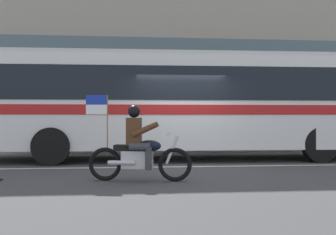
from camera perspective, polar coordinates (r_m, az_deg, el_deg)
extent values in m
plane|color=#3D3D3F|center=(10.71, 2.00, -7.02)|extent=(60.00, 60.00, 0.00)
cube|color=#B7B2A8|center=(15.76, -0.36, -4.50)|extent=(28.00, 3.80, 0.15)
cube|color=silver|center=(10.12, 2.43, -7.41)|extent=(26.60, 0.14, 0.01)
cube|color=gray|center=(18.65, -0.99, 15.15)|extent=(28.00, 0.80, 12.37)
cube|color=#4C606B|center=(17.82, -0.88, 9.75)|extent=(25.76, 0.10, 1.40)
cube|color=white|center=(11.90, 3.56, 2.02)|extent=(13.14, 2.74, 2.70)
cube|color=black|center=(11.93, 3.56, 4.66)|extent=(12.09, 2.77, 0.96)
cube|color=red|center=(11.89, 3.56, 1.06)|extent=(12.88, 2.77, 0.28)
cube|color=silver|center=(12.03, 3.56, 8.75)|extent=(12.88, 2.61, 0.16)
cylinder|color=black|center=(10.83, -17.22, -4.18)|extent=(1.04, 0.30, 1.04)
cylinder|color=black|center=(11.91, 21.92, -3.81)|extent=(1.04, 0.30, 1.04)
torus|color=black|center=(7.79, 1.06, -7.11)|extent=(0.70, 0.20, 0.69)
torus|color=black|center=(7.98, -9.47, -6.94)|extent=(0.70, 0.20, 0.69)
cube|color=silver|center=(7.85, -4.64, -6.32)|extent=(0.68, 0.38, 0.36)
ellipsoid|color=black|center=(7.79, -2.81, -4.30)|extent=(0.52, 0.35, 0.24)
cube|color=black|center=(7.85, -6.09, -4.56)|extent=(0.59, 0.34, 0.12)
cylinder|color=silver|center=(7.76, 0.62, -4.91)|extent=(0.28, 0.10, 0.58)
cylinder|color=silver|center=(7.74, 0.02, -2.55)|extent=(0.14, 0.64, 0.04)
cylinder|color=silver|center=(7.74, -7.02, -6.78)|extent=(0.56, 0.17, 0.09)
cube|color=#4C2D19|center=(7.81, -5.15, -2.08)|extent=(0.33, 0.40, 0.56)
sphere|color=black|center=(7.81, -5.15, 0.92)|extent=(0.26, 0.26, 0.26)
cylinder|color=#38383D|center=(7.99, -3.95, -4.19)|extent=(0.44, 0.21, 0.15)
cylinder|color=#38383D|center=(7.99, -2.67, -5.92)|extent=(0.13, 0.13, 0.46)
cylinder|color=#38383D|center=(7.63, -4.31, -4.39)|extent=(0.44, 0.21, 0.15)
cylinder|color=#38383D|center=(7.63, -2.96, -6.20)|extent=(0.13, 0.13, 0.46)
cylinder|color=#4C2D19|center=(7.98, -3.22, -1.75)|extent=(0.53, 0.19, 0.32)
cylinder|color=#4C2D19|center=(7.58, -3.58, -1.85)|extent=(0.53, 0.19, 0.32)
cylinder|color=olive|center=(7.91, -9.12, -1.15)|extent=(0.02, 0.02, 1.25)
cube|color=#1933A5|center=(7.97, -10.73, 2.63)|extent=(0.44, 0.09, 0.20)
cube|color=white|center=(7.97, -10.73, 1.19)|extent=(0.44, 0.09, 0.20)
cylinder|color=gold|center=(15.23, -20.11, -3.28)|extent=(0.22, 0.22, 0.58)
sphere|color=gold|center=(15.22, -20.11, -1.93)|extent=(0.20, 0.20, 0.20)
cylinder|color=gold|center=(15.10, -20.25, -3.20)|extent=(0.09, 0.10, 0.09)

